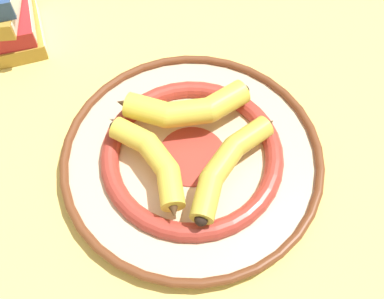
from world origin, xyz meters
name	(u,v)px	position (x,y,z in m)	size (l,w,h in m)	color
ground_plane	(172,176)	(0.00, 0.00, 0.00)	(2.80, 2.80, 0.00)	#E5CC6B
decorative_bowl	(192,156)	(0.01, 0.04, 0.02)	(0.40, 0.40, 0.03)	beige
banana_a	(185,108)	(-0.03, 0.08, 0.05)	(0.18, 0.14, 0.04)	yellow
banana_b	(228,163)	(0.07, 0.04, 0.05)	(0.06, 0.20, 0.03)	gold
banana_c	(154,161)	(-0.02, -0.01, 0.05)	(0.17, 0.10, 0.03)	yellow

